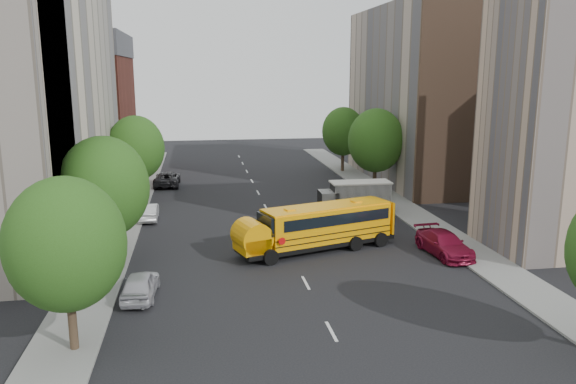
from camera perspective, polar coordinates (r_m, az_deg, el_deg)
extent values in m
plane|color=black|center=(38.82, -0.46, -4.98)|extent=(120.00, 120.00, 0.00)
cube|color=slate|center=(43.58, -16.66, -3.51)|extent=(3.00, 80.00, 0.12)
cube|color=slate|center=(46.48, 12.73, -2.33)|extent=(3.00, 80.00, 0.12)
cube|color=silver|center=(48.38, -2.28, -1.54)|extent=(0.15, 64.00, 0.01)
cube|color=beige|center=(44.44, -25.72, 9.11)|extent=(10.00, 26.00, 20.00)
cube|color=maroon|center=(66.02, -20.17, 7.11)|extent=(10.00, 15.00, 13.00)
cube|color=tan|center=(40.05, 27.19, 6.62)|extent=(10.00, 7.00, 17.00)
cube|color=tan|center=(61.46, 13.58, 9.53)|extent=(10.00, 22.00, 18.00)
cube|color=brown|center=(51.50, 18.33, 8.82)|extent=(10.10, 0.30, 18.00)
cylinder|color=yellow|center=(73.17, 18.95, 16.25)|extent=(1.00, 1.00, 35.00)
cylinder|color=#38281C|center=(25.36, -21.05, -12.10)|extent=(0.36, 0.36, 2.70)
ellipsoid|color=#254D14|center=(24.24, -21.64, -4.95)|extent=(4.80, 4.80, 5.52)
cylinder|color=#38281C|center=(34.57, -17.80, -5.25)|extent=(0.36, 0.36, 2.88)
ellipsoid|color=#254D14|center=(33.72, -18.18, 0.48)|extent=(5.12, 5.12, 5.89)
cylinder|color=#38281C|center=(51.92, -14.98, 0.58)|extent=(0.36, 0.36, 2.81)
ellipsoid|color=#254D14|center=(51.37, -15.19, 4.33)|extent=(4.99, 4.99, 5.74)
cylinder|color=#38281C|center=(54.26, 8.79, 1.41)|extent=(0.36, 0.36, 2.95)
ellipsoid|color=#254D14|center=(53.72, 8.91, 5.20)|extent=(5.25, 5.25, 6.04)
cylinder|color=#38281C|center=(65.62, 5.56, 3.24)|extent=(0.36, 0.36, 2.74)
ellipsoid|color=#254D14|center=(65.20, 5.62, 6.15)|extent=(4.86, 4.86, 5.59)
cube|color=black|center=(36.74, 2.95, -5.14)|extent=(10.85, 5.53, 0.28)
cube|color=#FFA305|center=(36.72, 3.87, -3.16)|extent=(8.85, 4.85, 2.18)
cube|color=#FFA305|center=(34.69, -3.33, -5.21)|extent=(2.29, 2.60, 0.95)
cube|color=black|center=(34.77, -1.85, -3.20)|extent=(1.11, 2.22, 1.14)
cube|color=#FFA305|center=(36.45, 3.89, -1.48)|extent=(8.79, 4.67, 0.13)
cube|color=black|center=(36.70, 4.13, -2.41)|extent=(8.15, 4.68, 0.71)
cube|color=black|center=(36.93, 3.85, -4.30)|extent=(8.87, 4.91, 0.06)
cube|color=black|center=(36.82, 3.86, -3.73)|extent=(8.87, 4.91, 0.06)
cube|color=#FFA305|center=(39.05, 9.32, -2.37)|extent=(0.86, 2.30, 2.18)
cube|color=#FFA305|center=(35.21, 0.31, -1.77)|extent=(0.72, 0.72, 0.09)
cube|color=#FFA305|center=(37.56, 6.76, -0.98)|extent=(0.72, 0.72, 0.09)
cylinder|color=#FFA305|center=(34.56, -3.34, -4.46)|extent=(2.56, 2.68, 1.99)
cylinder|color=red|center=(34.02, -0.41, -4.96)|extent=(0.46, 0.18, 0.47)
cylinder|color=black|center=(34.12, -1.48, -6.58)|extent=(0.99, 0.56, 0.95)
cylinder|color=black|center=(36.17, -3.11, -5.50)|extent=(0.99, 0.56, 0.95)
cylinder|color=black|center=(36.85, 6.70, -5.23)|extent=(0.99, 0.56, 0.95)
cylinder|color=black|center=(38.76, 4.76, -4.32)|extent=(0.99, 0.56, 0.95)
cylinder|color=black|center=(37.90, 9.10, -4.82)|extent=(0.99, 0.56, 0.95)
cylinder|color=black|center=(39.75, 7.09, -3.95)|extent=(0.99, 0.56, 0.95)
cube|color=black|center=(46.63, 6.72, -1.49)|extent=(6.15, 2.10, 0.31)
cube|color=white|center=(46.53, 7.36, -0.18)|extent=(4.72, 1.98, 1.84)
cube|color=white|center=(45.91, 4.04, -0.67)|extent=(1.45, 1.96, 1.23)
cube|color=silver|center=(46.33, 7.40, 0.99)|extent=(4.93, 2.09, 0.12)
cylinder|color=black|center=(45.14, 4.31, -2.00)|extent=(0.86, 0.26, 0.86)
cylinder|color=black|center=(47.08, 3.75, -1.41)|extent=(0.86, 0.26, 0.86)
cylinder|color=black|center=(45.75, 7.31, -1.88)|extent=(0.86, 0.26, 0.86)
cylinder|color=black|center=(47.66, 6.63, -1.29)|extent=(0.86, 0.26, 0.86)
cylinder|color=black|center=(46.41, 9.98, -1.76)|extent=(0.86, 0.26, 0.86)
cylinder|color=black|center=(48.30, 9.21, -1.19)|extent=(0.86, 0.26, 0.86)
imported|color=#BAB8C0|center=(30.18, -14.78, -9.10)|extent=(1.90, 4.18, 1.39)
imported|color=silver|center=(45.44, -13.97, -1.95)|extent=(1.43, 4.00, 1.31)
imported|color=black|center=(58.53, -12.18, 1.33)|extent=(2.59, 5.39, 1.48)
imported|color=maroon|center=(37.05, 15.58, -5.09)|extent=(2.53, 5.26, 1.48)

